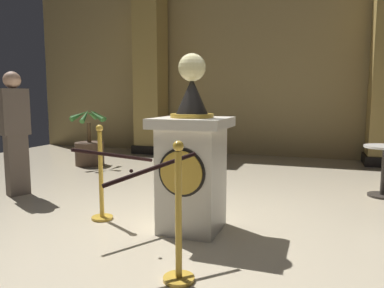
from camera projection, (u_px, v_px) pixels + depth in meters
ground_plane at (183, 225)px, 3.99m from camera, size 12.33×12.33×0.00m
back_wall at (261, 68)px, 8.63m from camera, size 12.33×0.16×4.11m
pedestal_clock at (192, 161)px, 3.76m from camera, size 0.73×0.73×1.81m
stanchion_near at (101, 186)px, 4.13m from camera, size 0.24×0.24×1.08m
stanchion_far at (179, 233)px, 2.72m from camera, size 0.24×0.24×1.07m
velvet_rope at (131, 162)px, 3.37m from camera, size 1.22×1.21×0.22m
column_left at (151, 74)px, 9.02m from camera, size 0.78×0.78×3.95m
potted_palm_left at (89, 148)px, 7.49m from camera, size 0.82×0.79×1.19m
bystander_guest at (15, 130)px, 5.12m from camera, size 0.35×0.42×1.73m
cafe_table at (384, 164)px, 5.07m from camera, size 0.54×0.54×0.72m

